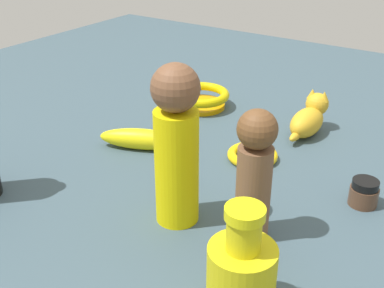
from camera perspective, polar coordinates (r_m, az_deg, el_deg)
name	(u,v)px	position (r m, az deg, el deg)	size (l,w,h in m)	color
ground	(192,176)	(0.89, 0.00, -3.79)	(2.00, 2.00, 0.00)	#384C56
banana	(142,139)	(0.98, -5.81, 0.57)	(0.18, 0.04, 0.04)	yellow
person_figure_child	(254,173)	(0.70, 7.29, -3.40)	(0.07, 0.07, 0.20)	brown
bottle_short	(241,274)	(0.60, 5.78, -14.81)	(0.08, 0.08, 0.15)	gold
person_figure_adult	(176,145)	(0.72, -1.84, -0.06)	(0.07, 0.07, 0.25)	yellow
bowl	(200,97)	(1.18, 0.99, 5.45)	(0.14, 0.14, 0.04)	#CB9106
nail_polish_jar	(364,193)	(0.85, 19.40, -5.37)	(0.05, 0.05, 0.05)	#503524
cat_figurine	(309,118)	(1.07, 13.50, 3.02)	(0.06, 0.15, 0.09)	gold
bangle	(252,155)	(0.95, 7.05, -1.29)	(0.10, 0.10, 0.02)	yellow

